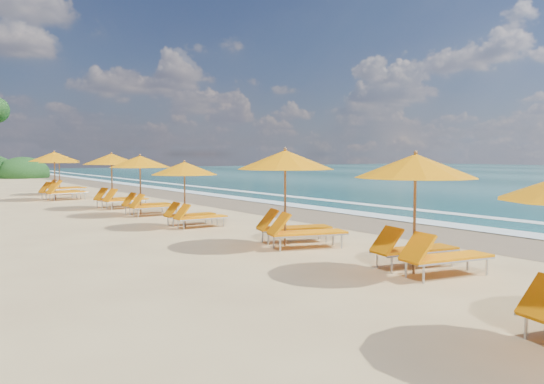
% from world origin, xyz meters
% --- Properties ---
extents(ground, '(160.00, 160.00, 0.00)m').
position_xyz_m(ground, '(0.00, 0.00, 0.00)').
color(ground, '#D6BA7E').
rests_on(ground, ground).
extents(wet_sand, '(4.00, 160.00, 0.01)m').
position_xyz_m(wet_sand, '(4.00, 0.00, 0.01)').
color(wet_sand, '#8D7754').
rests_on(wet_sand, ground).
extents(surf_foam, '(4.00, 160.00, 0.01)m').
position_xyz_m(surf_foam, '(6.70, 0.00, 0.03)').
color(surf_foam, white).
rests_on(surf_foam, ground).
extents(station_3, '(2.93, 2.79, 2.45)m').
position_xyz_m(station_3, '(-1.03, -6.69, 1.37)').
color(station_3, olive).
rests_on(station_3, ground).
extents(station_4, '(3.22, 3.14, 2.55)m').
position_xyz_m(station_4, '(-1.20, -2.63, 1.43)').
color(station_4, olive).
rests_on(station_4, ground).
extents(station_5, '(2.40, 2.22, 2.19)m').
position_xyz_m(station_5, '(-1.72, 2.25, 1.23)').
color(station_5, olive).
rests_on(station_5, ground).
extents(station_6, '(2.59, 2.39, 2.39)m').
position_xyz_m(station_6, '(-1.62, 6.32, 1.34)').
color(station_6, olive).
rests_on(station_6, ground).
extents(station_7, '(2.86, 2.70, 2.47)m').
position_xyz_m(station_7, '(-1.63, 9.65, 1.39)').
color(station_7, olive).
rests_on(station_7, ground).
extents(station_8, '(3.07, 2.93, 2.57)m').
position_xyz_m(station_8, '(-2.60, 15.70, 1.44)').
color(station_8, olive).
rests_on(station_8, ground).
extents(station_9, '(2.76, 2.60, 2.40)m').
position_xyz_m(station_9, '(-1.45, 19.60, 1.34)').
color(station_9, olive).
rests_on(station_9, ground).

